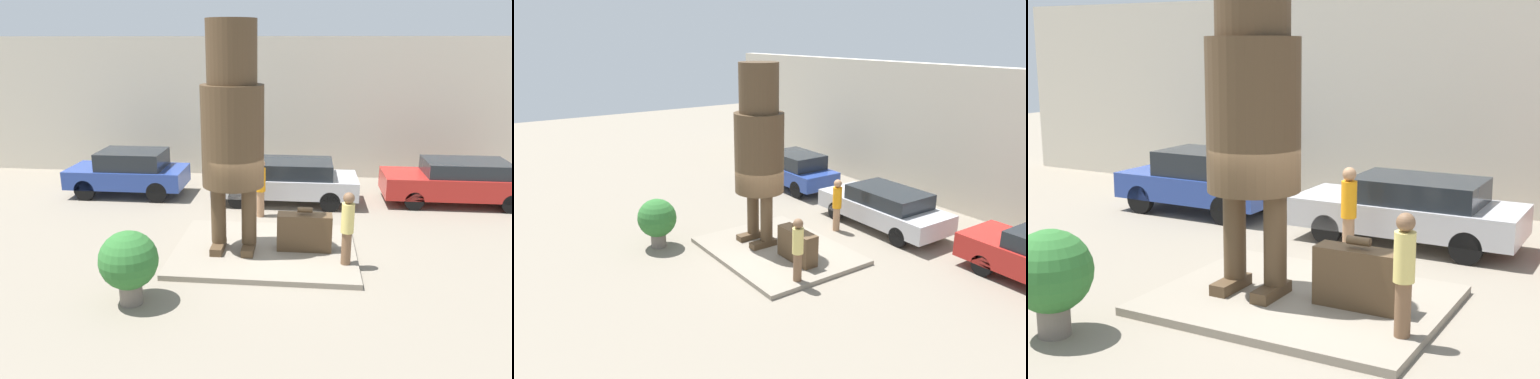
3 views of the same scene
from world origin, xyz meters
TOP-DOWN VIEW (x-y plane):
  - ground_plane at (0.00, 0.00)m, footprint 60.00×60.00m
  - pedestal at (0.00, 0.00)m, footprint 4.53×3.63m
  - building_backdrop at (0.00, 7.94)m, footprint 28.00×0.60m
  - statue_figure at (-0.77, -0.15)m, footprint 1.49×1.49m
  - giant_suitcase at (0.98, -0.01)m, footprint 1.35×0.45m
  - tourist at (1.96, -0.76)m, footprint 0.30×0.30m
  - parked_car_blue at (-5.10, 4.51)m, footprint 4.01×1.77m
  - parked_car_silver at (0.37, 4.21)m, footprint 4.70×1.83m
  - planter_pot at (-2.51, -2.81)m, footprint 1.20×1.20m
  - worker_hivis at (-0.37, 2.70)m, footprint 0.31×0.31m

SIDE VIEW (x-z plane):
  - ground_plane at x=0.00m, z-range 0.00..0.00m
  - pedestal at x=0.00m, z-range 0.00..0.13m
  - giant_suitcase at x=0.98m, z-range 0.05..1.16m
  - parked_car_silver at x=0.37m, z-range 0.05..1.48m
  - parked_car_blue at x=-5.10m, z-range 0.05..1.61m
  - planter_pot at x=-2.51m, z-range 0.14..1.70m
  - worker_hivis at x=-0.37m, z-range 0.09..1.88m
  - tourist at x=1.96m, z-range 0.22..1.97m
  - building_backdrop at x=0.00m, z-range 0.00..5.34m
  - statue_figure at x=-0.77m, z-range 0.60..6.12m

